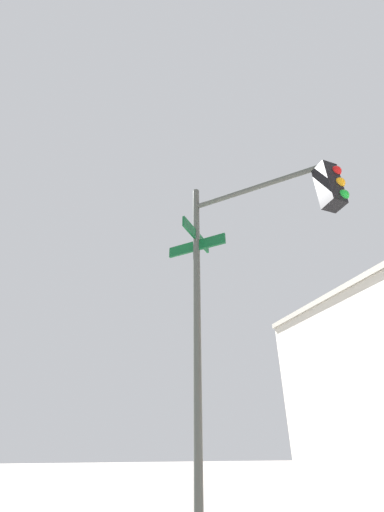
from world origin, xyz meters
TOP-DOWN VIEW (x-y plane):
  - traffic_signal_near at (-6.39, -6.48)m, footprint 2.33×2.16m

SIDE VIEW (x-z plane):
  - traffic_signal_near at x=-6.39m, z-range 1.25..7.27m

